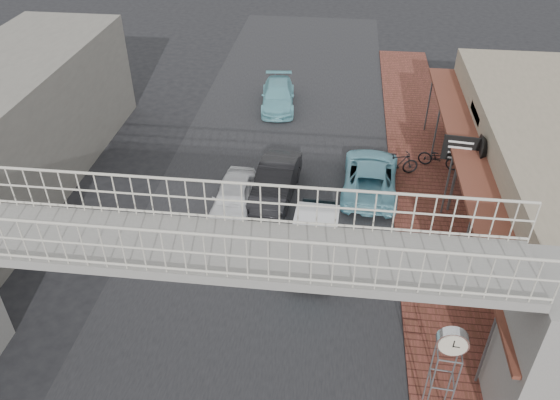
% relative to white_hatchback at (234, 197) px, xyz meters
% --- Properties ---
extents(ground, '(120.00, 120.00, 0.00)m').
position_rel_white_hatchback_xyz_m(ground, '(1.41, -4.32, -0.65)').
color(ground, black).
rests_on(ground, ground).
extents(road_strip, '(10.00, 60.00, 0.01)m').
position_rel_white_hatchback_xyz_m(road_strip, '(1.41, -4.32, -0.64)').
color(road_strip, black).
rests_on(road_strip, ground).
extents(sidewalk, '(3.00, 40.00, 0.10)m').
position_rel_white_hatchback_xyz_m(sidewalk, '(7.91, -1.32, -0.60)').
color(sidewalk, brown).
rests_on(sidewalk, ground).
extents(footbridge, '(16.40, 2.40, 6.34)m').
position_rel_white_hatchback_xyz_m(footbridge, '(1.41, -8.32, 2.53)').
color(footbridge, gray).
rests_on(footbridge, ground).
extents(building_far_left, '(5.00, 14.00, 5.00)m').
position_rel_white_hatchback_xyz_m(building_far_left, '(-9.59, 1.68, 1.85)').
color(building_far_left, gray).
rests_on(building_far_left, ground).
extents(white_hatchback, '(1.61, 3.83, 1.29)m').
position_rel_white_hatchback_xyz_m(white_hatchback, '(0.00, 0.00, 0.00)').
color(white_hatchback, white).
rests_on(white_hatchback, ground).
extents(dark_sedan, '(1.87, 4.40, 1.41)m').
position_rel_white_hatchback_xyz_m(dark_sedan, '(1.55, 1.15, 0.06)').
color(dark_sedan, black).
rests_on(dark_sedan, ground).
extents(angkot_curb, '(2.50, 4.97, 1.35)m').
position_rel_white_hatchback_xyz_m(angkot_curb, '(5.46, 2.14, 0.03)').
color(angkot_curb, '#7DC6D9').
rests_on(angkot_curb, ground).
extents(angkot_far, '(2.14, 4.42, 1.24)m').
position_rel_white_hatchback_xyz_m(angkot_far, '(0.62, 9.68, -0.03)').
color(angkot_far, '#79C4D1').
rests_on(angkot_far, ground).
extents(angkot_van, '(1.74, 3.55, 1.71)m').
position_rel_white_hatchback_xyz_m(angkot_van, '(3.40, -2.76, 0.44)').
color(angkot_van, black).
rests_on(angkot_van, ground).
extents(motorcycle_near, '(1.97, 1.16, 0.98)m').
position_rel_white_hatchback_xyz_m(motorcycle_near, '(8.56, 4.14, -0.06)').
color(motorcycle_near, black).
rests_on(motorcycle_near, sidewalk).
extents(motorcycle_far, '(1.86, 0.94, 1.08)m').
position_rel_white_hatchback_xyz_m(motorcycle_far, '(6.71, 3.33, -0.01)').
color(motorcycle_far, black).
rests_on(motorcycle_far, sidewalk).
extents(street_clock, '(0.79, 0.65, 3.17)m').
position_rel_white_hatchback_xyz_m(street_clock, '(7.02, -8.41, 2.09)').
color(street_clock, '#59595B').
rests_on(street_clock, sidewalk).
extents(arrow_sign, '(2.06, 1.32, 3.48)m').
position_rel_white_hatchback_xyz_m(arrow_sign, '(9.44, 0.76, 2.26)').
color(arrow_sign, '#59595B').
rests_on(arrow_sign, sidewalk).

